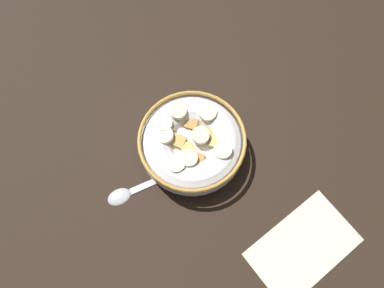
% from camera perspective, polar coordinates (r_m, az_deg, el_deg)
% --- Properties ---
extents(ground_plane, '(1.26, 1.26, 0.02)m').
position_cam_1_polar(ground_plane, '(0.58, 0.00, -1.43)').
color(ground_plane, black).
extents(cereal_bowl, '(0.17, 0.17, 0.06)m').
position_cam_1_polar(cereal_bowl, '(0.54, -0.02, 0.02)').
color(cereal_bowl, silver).
rests_on(cereal_bowl, ground_plane).
extents(spoon, '(0.13, 0.10, 0.01)m').
position_cam_1_polar(spoon, '(0.55, -9.80, -7.59)').
color(spoon, '#A5A5AD').
rests_on(spoon, ground_plane).
extents(folded_napkin, '(0.18, 0.15, 0.00)m').
position_cam_1_polar(folded_napkin, '(0.56, 17.92, -15.89)').
color(folded_napkin, beige).
rests_on(folded_napkin, ground_plane).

